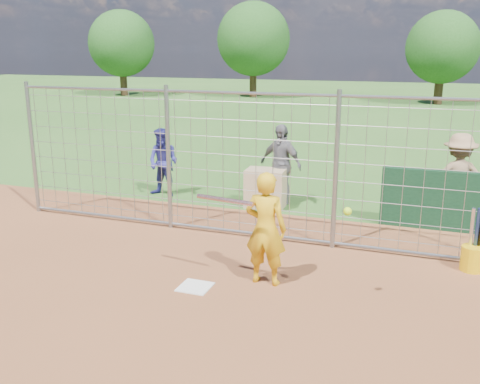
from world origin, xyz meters
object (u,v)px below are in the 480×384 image
at_px(bystander_b, 280,164).
at_px(bucket_with_bats, 473,255).
at_px(batter, 266,229).
at_px(bystander_c, 458,179).
at_px(bystander_a, 163,162).
at_px(equipment_bin, 265,188).

xyz_separation_m(bystander_b, bucket_with_bats, (3.68, -2.48, -0.61)).
height_order(batter, bystander_b, bystander_b).
distance_m(batter, bystander_c, 4.64).
bearing_deg(bystander_c, bucket_with_bats, 81.82).
bearing_deg(bystander_a, bucket_with_bats, -13.42).
height_order(bystander_a, bucket_with_bats, bystander_a).
xyz_separation_m(batter, bystander_c, (2.56, 3.87, 0.05)).
bearing_deg(batter, bystander_a, -45.00).
relative_size(bystander_a, bystander_b, 0.89).
height_order(batter, bystander_c, bystander_c).
height_order(bystander_c, equipment_bin, bystander_c).
bearing_deg(equipment_bin, bystander_c, 0.59).
relative_size(bystander_c, equipment_bin, 2.13).
height_order(bystander_a, bystander_b, bystander_b).
distance_m(bystander_b, bucket_with_bats, 4.48).
height_order(bystander_c, bucket_with_bats, bystander_c).
xyz_separation_m(batter, bystander_b, (-0.91, 3.95, 0.05)).
xyz_separation_m(bystander_b, bystander_c, (3.47, -0.09, 0.00)).
bearing_deg(bystander_c, bystander_a, -11.28).
distance_m(bystander_c, equipment_bin, 3.72).
relative_size(bystander_a, equipment_bin, 1.91).
xyz_separation_m(bystander_a, bucket_with_bats, (6.29, -2.20, -0.52)).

